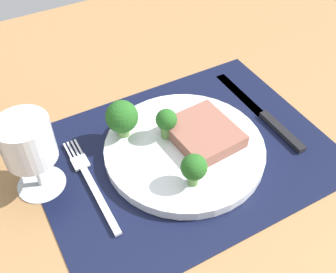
{
  "coord_description": "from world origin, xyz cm",
  "views": [
    {
      "loc": [
        -22.99,
        -36.23,
        47.55
      ],
      "look_at": [
        -1.27,
        2.98,
        1.9
      ],
      "focal_mm": 43.57,
      "sensor_mm": 36.0,
      "label": 1
    }
  ],
  "objects_px": {
    "knife": "(265,115)",
    "wine_glass": "(28,145)",
    "plate": "(184,149)",
    "fork": "(91,182)",
    "steak": "(205,135)"
  },
  "relations": [
    {
      "from": "plate",
      "to": "fork",
      "type": "height_order",
      "value": "plate"
    },
    {
      "from": "plate",
      "to": "fork",
      "type": "distance_m",
      "value": 0.15
    },
    {
      "from": "plate",
      "to": "wine_glass",
      "type": "distance_m",
      "value": 0.23
    },
    {
      "from": "plate",
      "to": "wine_glass",
      "type": "xyz_separation_m",
      "value": [
        -0.21,
        0.05,
        0.07
      ]
    },
    {
      "from": "steak",
      "to": "wine_glass",
      "type": "relative_size",
      "value": 0.84
    },
    {
      "from": "plate",
      "to": "wine_glass",
      "type": "bearing_deg",
      "value": 166.98
    },
    {
      "from": "fork",
      "to": "wine_glass",
      "type": "height_order",
      "value": "wine_glass"
    },
    {
      "from": "plate",
      "to": "steak",
      "type": "relative_size",
      "value": 2.38
    },
    {
      "from": "plate",
      "to": "steak",
      "type": "height_order",
      "value": "steak"
    },
    {
      "from": "plate",
      "to": "fork",
      "type": "relative_size",
      "value": 1.29
    },
    {
      "from": "knife",
      "to": "wine_glass",
      "type": "xyz_separation_m",
      "value": [
        -0.38,
        0.04,
        0.08
      ]
    },
    {
      "from": "steak",
      "to": "knife",
      "type": "bearing_deg",
      "value": 4.46
    },
    {
      "from": "knife",
      "to": "wine_glass",
      "type": "distance_m",
      "value": 0.39
    },
    {
      "from": "steak",
      "to": "fork",
      "type": "xyz_separation_m",
      "value": [
        -0.18,
        0.02,
        -0.02
      ]
    },
    {
      "from": "wine_glass",
      "to": "plate",
      "type": "bearing_deg",
      "value": -13.02
    }
  ]
}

